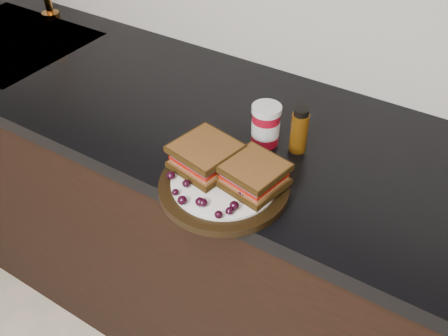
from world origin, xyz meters
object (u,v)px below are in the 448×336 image
(plate, at_px, (224,186))
(oil_bottle, at_px, (299,130))
(condiment_jar, at_px, (266,125))
(sandwich_left, at_px, (206,156))

(plate, height_order, oil_bottle, oil_bottle)
(condiment_jar, xyz_separation_m, oil_bottle, (0.08, 0.02, 0.01))
(sandwich_left, relative_size, oil_bottle, 1.11)
(sandwich_left, xyz_separation_m, oil_bottle, (0.13, 0.19, 0.00))
(oil_bottle, bearing_deg, condiment_jar, -168.33)
(plate, bearing_deg, oil_bottle, 71.12)
(plate, height_order, sandwich_left, sandwich_left)
(condiment_jar, relative_size, oil_bottle, 0.90)
(sandwich_left, distance_m, condiment_jar, 0.18)
(oil_bottle, bearing_deg, plate, -108.88)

